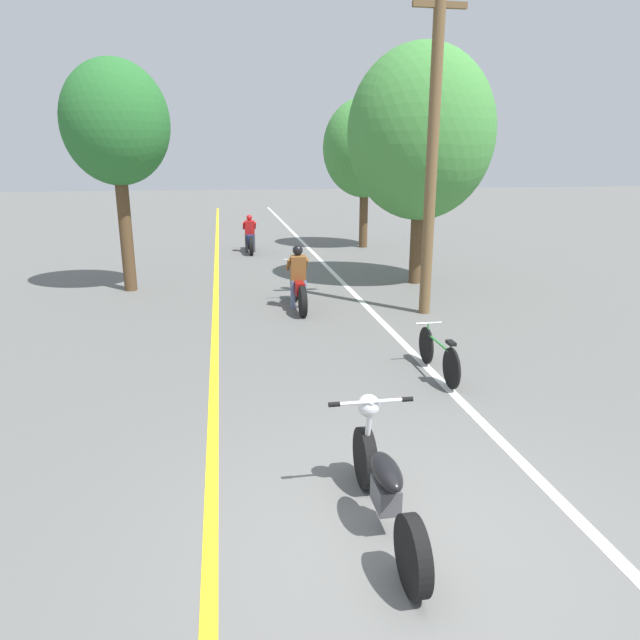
% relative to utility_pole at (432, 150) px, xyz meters
% --- Properties ---
extents(ground_plane, '(120.00, 120.00, 0.00)m').
position_rel_utility_pole_xyz_m(ground_plane, '(-2.89, -7.47, -3.48)').
color(ground_plane, '#60605E').
extents(lane_stripe_center, '(0.14, 48.00, 0.01)m').
position_rel_utility_pole_xyz_m(lane_stripe_center, '(-4.59, 4.69, -3.48)').
color(lane_stripe_center, yellow).
rests_on(lane_stripe_center, ground).
extents(lane_stripe_edge, '(0.14, 48.00, 0.01)m').
position_rel_utility_pole_xyz_m(lane_stripe_edge, '(-1.13, 4.69, -3.48)').
color(lane_stripe_edge, white).
rests_on(lane_stripe_edge, ground).
extents(utility_pole, '(1.10, 0.24, 6.78)m').
position_rel_utility_pole_xyz_m(utility_pole, '(0.00, 0.00, 0.00)').
color(utility_pole, brown).
rests_on(utility_pole, ground).
extents(roadside_tree_right_near, '(3.83, 3.45, 6.14)m').
position_rel_utility_pole_xyz_m(roadside_tree_right_near, '(0.82, 3.08, 0.44)').
color(roadside_tree_right_near, '#513A23').
rests_on(roadside_tree_right_near, ground).
extents(roadside_tree_right_far, '(3.13, 2.82, 5.48)m').
position_rel_utility_pole_xyz_m(roadside_tree_right_far, '(1.00, 9.72, 0.18)').
color(roadside_tree_right_far, '#513A23').
rests_on(roadside_tree_right_far, ground).
extents(roadside_tree_left, '(2.57, 2.32, 5.62)m').
position_rel_utility_pole_xyz_m(roadside_tree_left, '(-6.77, 3.45, 0.61)').
color(roadside_tree_left, '#513A23').
rests_on(roadside_tree_left, ground).
extents(motorcycle_foreground, '(0.85, 2.18, 1.06)m').
position_rel_utility_pole_xyz_m(motorcycle_foreground, '(-3.00, -7.25, -3.04)').
color(motorcycle_foreground, black).
rests_on(motorcycle_foreground, ground).
extents(motorcycle_rider_lead, '(0.50, 2.13, 1.45)m').
position_rel_utility_pole_xyz_m(motorcycle_rider_lead, '(-2.71, 0.88, -2.94)').
color(motorcycle_rider_lead, black).
rests_on(motorcycle_rider_lead, ground).
extents(motorcycle_rider_far, '(0.50, 2.13, 1.35)m').
position_rel_utility_pole_xyz_m(motorcycle_rider_far, '(-3.37, 9.23, -2.97)').
color(motorcycle_rider_far, black).
rests_on(motorcycle_rider_far, ground).
extents(bicycle_parked, '(0.44, 1.71, 0.73)m').
position_rel_utility_pole_xyz_m(bicycle_parked, '(-1.09, -3.65, -3.14)').
color(bicycle_parked, black).
rests_on(bicycle_parked, ground).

